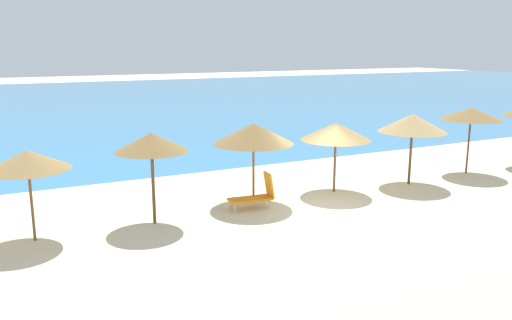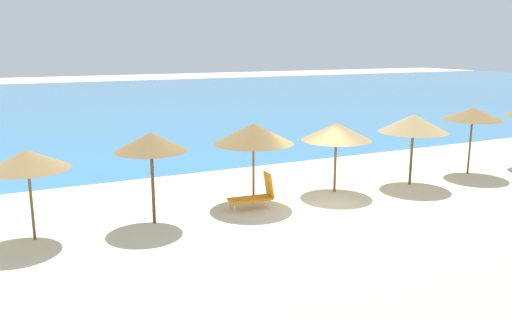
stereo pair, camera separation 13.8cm
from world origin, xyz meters
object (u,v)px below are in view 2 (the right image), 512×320
Objects in this scene: beach_umbrella_4 at (253,133)px; lounge_chair_1 at (256,194)px; beach_umbrella_2 at (27,160)px; beach_umbrella_5 at (336,132)px; beach_umbrella_6 at (413,123)px; beach_umbrella_7 at (473,114)px; beach_umbrella_3 at (151,142)px.

beach_umbrella_4 is 1.98m from lounge_chair_1.
beach_umbrella_5 is at bearing 2.05° from beach_umbrella_2.
beach_umbrella_6 is 1.79× the size of lounge_chair_1.
beach_umbrella_6 is at bearing -83.67° from lounge_chair_1.
beach_umbrella_4 is 1.80× the size of lounge_chair_1.
beach_umbrella_4 is 0.99× the size of beach_umbrella_7.
beach_umbrella_6 is (13.10, -0.05, 0.11)m from beach_umbrella_2.
beach_umbrella_2 is 9.97m from beach_umbrella_5.
beach_umbrella_3 is 1.01× the size of beach_umbrella_4.
beach_umbrella_2 is at bearing -177.95° from beach_umbrella_5.
beach_umbrella_5 is 0.92× the size of beach_umbrella_7.
beach_umbrella_6 is at bearing -7.39° from beach_umbrella_5.
beach_umbrella_5 is 1.68× the size of lounge_chair_1.
beach_umbrella_6 is 3.32m from beach_umbrella_7.
beach_umbrella_4 reaches higher than beach_umbrella_6.
beach_umbrella_2 is at bearing 179.78° from beach_umbrella_6.
beach_umbrella_5 is (9.97, 0.36, -0.03)m from beach_umbrella_2.
beach_umbrella_6 is 0.98× the size of beach_umbrella_7.
beach_umbrella_4 is at bearing 8.79° from beach_umbrella_3.
lounge_chair_1 is (-0.20, -0.60, -1.88)m from beach_umbrella_4.
beach_umbrella_4 is 6.33m from beach_umbrella_6.
beach_umbrella_4 reaches higher than lounge_chair_1.
beach_umbrella_5 is 6.45m from beach_umbrella_7.
beach_umbrella_7 is (3.31, 0.26, 0.13)m from beach_umbrella_6.
beach_umbrella_3 is at bearing -171.21° from beach_umbrella_4.
beach_umbrella_2 is 6.82m from lounge_chair_1.
lounge_chair_1 is (-6.51, -0.10, -1.87)m from beach_umbrella_6.
beach_umbrella_3 reaches higher than beach_umbrella_5.
beach_umbrella_7 is at bearing -82.48° from lounge_chair_1.
beach_umbrella_4 is at bearing 178.56° from beach_umbrella_7.
beach_umbrella_5 is at bearing 3.86° from beach_umbrella_3.
lounge_chair_1 is at bearing -171.40° from beach_umbrella_5.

